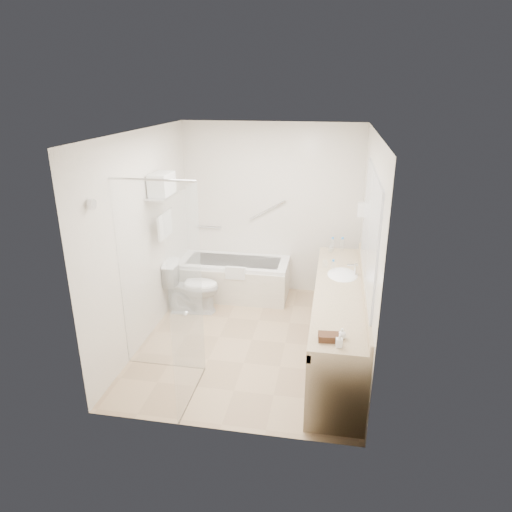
% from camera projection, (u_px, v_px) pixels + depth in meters
% --- Properties ---
extents(floor, '(3.20, 3.20, 0.00)m').
position_uv_depth(floor, '(252.00, 340.00, 5.65)').
color(floor, tan).
rests_on(floor, ground).
extents(ceiling, '(2.60, 3.20, 0.10)m').
position_uv_depth(ceiling, '(251.00, 132.00, 4.78)').
color(ceiling, white).
rests_on(ceiling, wall_back).
extents(wall_back, '(2.60, 0.10, 2.50)m').
position_uv_depth(wall_back, '(271.00, 210.00, 6.69)').
color(wall_back, beige).
rests_on(wall_back, ground).
extents(wall_front, '(2.60, 0.10, 2.50)m').
position_uv_depth(wall_front, '(216.00, 307.00, 3.74)').
color(wall_front, beige).
rests_on(wall_front, ground).
extents(wall_left, '(0.10, 3.20, 2.50)m').
position_uv_depth(wall_left, '(144.00, 238.00, 5.42)').
color(wall_left, beige).
rests_on(wall_left, ground).
extents(wall_right, '(0.10, 3.20, 2.50)m').
position_uv_depth(wall_right, '(368.00, 251.00, 5.00)').
color(wall_right, beige).
rests_on(wall_right, ground).
extents(bathtub, '(1.60, 0.73, 0.59)m').
position_uv_depth(bathtub, '(234.00, 278.00, 6.78)').
color(bathtub, white).
rests_on(bathtub, floor).
extents(grab_bar_short, '(0.40, 0.03, 0.03)m').
position_uv_depth(grab_bar_short, '(209.00, 227.00, 6.91)').
color(grab_bar_short, silver).
rests_on(grab_bar_short, wall_back).
extents(grab_bar_long, '(0.53, 0.03, 0.33)m').
position_uv_depth(grab_bar_long, '(268.00, 210.00, 6.66)').
color(grab_bar_long, silver).
rests_on(grab_bar_long, wall_back).
extents(shower_enclosure, '(0.96, 0.91, 2.11)m').
position_uv_depth(shower_enclosure, '(172.00, 288.00, 4.53)').
color(shower_enclosure, silver).
rests_on(shower_enclosure, floor).
extents(towel_shelf, '(0.24, 0.55, 0.81)m').
position_uv_depth(towel_shelf, '(162.00, 191.00, 5.55)').
color(towel_shelf, silver).
rests_on(towel_shelf, wall_left).
extents(vanity_counter, '(0.55, 2.70, 0.95)m').
position_uv_depth(vanity_counter, '(339.00, 305.00, 5.12)').
color(vanity_counter, tan).
rests_on(vanity_counter, floor).
extents(sink, '(0.40, 0.52, 0.14)m').
position_uv_depth(sink, '(342.00, 277.00, 5.42)').
color(sink, white).
rests_on(sink, vanity_counter).
extents(faucet, '(0.03, 0.03, 0.14)m').
position_uv_depth(faucet, '(356.00, 269.00, 5.36)').
color(faucet, silver).
rests_on(faucet, vanity_counter).
extents(mirror, '(0.02, 2.00, 1.20)m').
position_uv_depth(mirror, '(370.00, 229.00, 4.76)').
color(mirror, '#B5B9C1').
rests_on(mirror, wall_right).
extents(hairdryer_unit, '(0.08, 0.10, 0.18)m').
position_uv_depth(hairdryer_unit, '(361.00, 209.00, 5.91)').
color(hairdryer_unit, white).
rests_on(hairdryer_unit, wall_right).
extents(toilet, '(0.78, 0.49, 0.72)m').
position_uv_depth(toilet, '(192.00, 287.00, 6.26)').
color(toilet, white).
rests_on(toilet, floor).
extents(amenity_basket, '(0.19, 0.14, 0.06)m').
position_uv_depth(amenity_basket, '(329.00, 337.00, 4.01)').
color(amenity_basket, '#492D1A').
rests_on(amenity_basket, vanity_counter).
extents(soap_bottle_a, '(0.07, 0.13, 0.06)m').
position_uv_depth(soap_bottle_a, '(339.00, 344.00, 3.90)').
color(soap_bottle_a, white).
rests_on(soap_bottle_a, vanity_counter).
extents(soap_bottle_b, '(0.09, 0.11, 0.08)m').
position_uv_depth(soap_bottle_b, '(342.00, 335.00, 4.03)').
color(soap_bottle_b, white).
rests_on(soap_bottle_b, vanity_counter).
extents(water_bottle_left, '(0.05, 0.05, 0.17)m').
position_uv_depth(water_bottle_left, '(333.00, 267.00, 5.44)').
color(water_bottle_left, silver).
rests_on(water_bottle_left, vanity_counter).
extents(water_bottle_mid, '(0.06, 0.06, 0.19)m').
position_uv_depth(water_bottle_mid, '(332.00, 244.00, 6.19)').
color(water_bottle_mid, silver).
rests_on(water_bottle_mid, vanity_counter).
extents(water_bottle_right, '(0.06, 0.06, 0.19)m').
position_uv_depth(water_bottle_right, '(342.00, 245.00, 6.17)').
color(water_bottle_right, silver).
rests_on(water_bottle_right, vanity_counter).
extents(drinking_glass_near, '(0.08, 0.08, 0.08)m').
position_uv_depth(drinking_glass_near, '(325.00, 264.00, 5.63)').
color(drinking_glass_near, silver).
rests_on(drinking_glass_near, vanity_counter).
extents(drinking_glass_far, '(0.08, 0.08, 0.08)m').
position_uv_depth(drinking_glass_far, '(331.00, 249.00, 6.13)').
color(drinking_glass_far, silver).
rests_on(drinking_glass_far, vanity_counter).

